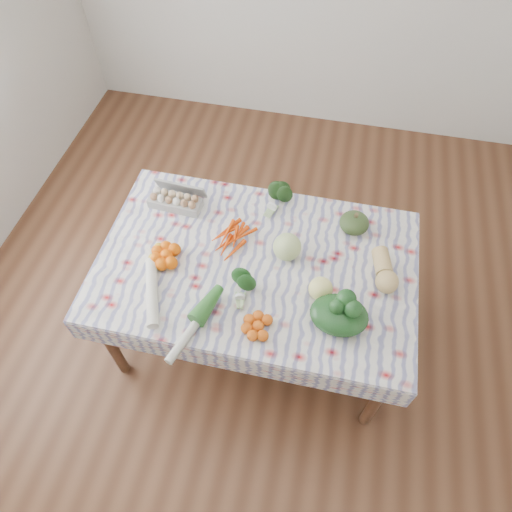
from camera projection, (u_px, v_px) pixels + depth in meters
ground at (256, 329)px, 3.00m from camera, size 4.50×4.50×0.00m
dining_table at (256, 271)px, 2.45m from camera, size 1.60×1.00×0.75m
tablecloth at (256, 263)px, 2.38m from camera, size 1.66×1.06×0.01m
egg_carton at (175, 201)px, 2.57m from camera, size 0.31×0.14×0.08m
carrot_bunch at (233, 240)px, 2.44m from camera, size 0.28×0.27×0.04m
kale_bunch at (276, 198)px, 2.55m from camera, size 0.19×0.18×0.14m
kabocha_squash at (354, 223)px, 2.47m from camera, size 0.17×0.17×0.11m
cabbage at (287, 247)px, 2.35m from camera, size 0.19×0.19×0.15m
butternut_squash at (385, 270)px, 2.28m from camera, size 0.17×0.27×0.11m
orange_cluster at (166, 256)px, 2.36m from camera, size 0.24×0.24×0.07m
broccoli at (240, 288)px, 2.23m from camera, size 0.15×0.15×0.09m
mandarin_cluster at (258, 326)px, 2.13m from camera, size 0.19×0.19×0.06m
grapefruit at (321, 289)px, 2.21m from camera, size 0.16×0.16×0.12m
spinach_bag at (339, 315)px, 2.13m from camera, size 0.30×0.25×0.12m
daikon at (152, 292)px, 2.24m from camera, size 0.20×0.39×0.06m
leek at (195, 325)px, 2.14m from camera, size 0.17×0.42×0.05m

